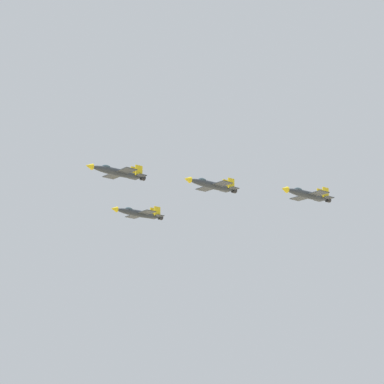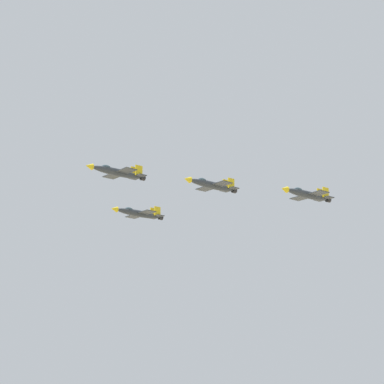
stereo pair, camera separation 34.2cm
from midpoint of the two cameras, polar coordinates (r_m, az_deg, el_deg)
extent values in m
ellipsoid|color=#2D3338|center=(171.45, -5.16, 1.34)|extent=(12.03, 5.19, 1.56)
cone|color=gold|center=(167.94, -7.07, 1.76)|extent=(1.89, 1.74, 1.33)
ellipsoid|color=#334751|center=(170.21, -5.90, 1.69)|extent=(2.34, 1.75, 0.91)
cube|color=#2D3338|center=(171.75, -5.00, 1.28)|extent=(5.29, 9.10, 0.16)
cube|color=gold|center=(168.69, -4.25, 1.59)|extent=(2.56, 1.34, 0.19)
cube|color=gold|center=(174.88, -5.72, 1.00)|extent=(2.56, 1.34, 0.19)
cube|color=#2D3338|center=(174.23, -3.78, 1.04)|extent=(3.09, 4.54, 0.16)
cube|color=gold|center=(173.81, -3.69, 1.46)|extent=(1.71, 0.73, 2.25)
cube|color=gold|center=(175.03, -3.99, 1.35)|extent=(1.71, 0.73, 2.25)
cylinder|color=black|center=(174.97, -3.43, 0.96)|extent=(1.16, 1.30, 1.09)
ellipsoid|color=#2D3338|center=(169.93, 1.30, 0.46)|extent=(11.73, 4.75, 1.51)
cone|color=gold|center=(165.77, -0.38, 0.87)|extent=(1.81, 1.66, 1.29)
ellipsoid|color=#334751|center=(168.42, 0.64, 0.81)|extent=(2.26, 1.65, 0.88)
cube|color=#2D3338|center=(170.29, 1.44, 0.40)|extent=(4.93, 8.83, 0.15)
cube|color=gold|center=(167.63, 2.31, 0.68)|extent=(2.49, 1.24, 0.18)
cube|color=gold|center=(173.01, 0.60, 0.15)|extent=(2.49, 1.24, 0.18)
cube|color=#2D3338|center=(173.17, 2.51, 0.17)|extent=(2.90, 4.39, 0.15)
cube|color=gold|center=(172.78, 2.62, 0.58)|extent=(1.67, 0.66, 2.19)
cube|color=gold|center=(173.84, 2.28, 0.48)|extent=(1.67, 0.66, 2.19)
cylinder|color=black|center=(174.01, 2.82, 0.09)|extent=(1.10, 1.25, 1.06)
ellipsoid|color=#2D3338|center=(188.45, -3.72, -1.47)|extent=(11.67, 5.07, 1.51)
cone|color=gold|center=(184.85, -5.38, -1.16)|extent=(1.84, 1.69, 1.29)
ellipsoid|color=#334751|center=(187.15, -4.36, -1.18)|extent=(2.27, 1.70, 0.88)
cube|color=#2D3338|center=(188.76, -3.58, -1.52)|extent=(5.15, 8.83, 0.15)
cube|color=gold|center=(185.79, -2.89, -1.29)|extent=(2.49, 1.31, 0.18)
cube|color=gold|center=(191.77, -4.24, -1.72)|extent=(2.49, 1.31, 0.18)
cube|color=#2D3338|center=(191.27, -2.52, -1.70)|extent=(3.00, 4.41, 0.15)
cube|color=gold|center=(190.80, -2.43, -1.32)|extent=(1.66, 0.71, 2.19)
cube|color=gold|center=(191.98, -2.70, -1.41)|extent=(1.66, 0.71, 2.19)
cylinder|color=black|center=(192.01, -2.21, -1.75)|extent=(1.13, 1.27, 1.06)
ellipsoid|color=#2D3338|center=(170.82, 7.78, -0.19)|extent=(11.81, 5.00, 1.53)
cone|color=gold|center=(166.14, 6.23, 0.20)|extent=(1.85, 1.70, 1.30)
ellipsoid|color=#334751|center=(169.11, 7.17, 0.15)|extent=(2.29, 1.70, 0.89)
cube|color=#2D3338|center=(171.22, 7.92, -0.25)|extent=(5.12, 8.92, 0.15)
cube|color=gold|center=(168.79, 8.87, 0.03)|extent=(2.51, 1.30, 0.18)
cube|color=gold|center=(173.73, 6.99, -0.49)|extent=(2.51, 1.30, 0.18)
cube|color=#2D3338|center=(174.43, 8.89, -0.46)|extent=(3.00, 4.45, 0.15)
cube|color=gold|center=(174.06, 9.01, -0.05)|extent=(1.68, 0.70, 2.21)
cube|color=gold|center=(175.03, 8.64, -0.15)|extent=(1.68, 0.70, 2.21)
cylinder|color=black|center=(175.38, 9.17, -0.53)|extent=(1.13, 1.27, 1.07)
camera|label=1|loc=(0.17, -90.06, 0.02)|focal=78.52mm
camera|label=2|loc=(0.17, 89.94, -0.02)|focal=78.52mm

